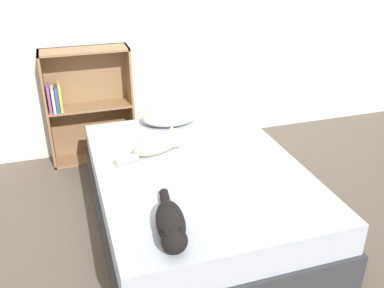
{
  "coord_description": "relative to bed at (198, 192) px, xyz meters",
  "views": [
    {
      "loc": [
        -0.86,
        -2.55,
        1.97
      ],
      "look_at": [
        0.0,
        0.15,
        0.56
      ],
      "focal_mm": 40.0,
      "sensor_mm": 36.0,
      "label": 1
    }
  ],
  "objects": [
    {
      "name": "bed",
      "position": [
        0.0,
        0.0,
        0.0
      ],
      "size": [
        1.48,
        1.98,
        0.46
      ],
      "color": "#333338",
      "rests_on": "ground_plane"
    },
    {
      "name": "wall_back",
      "position": [
        0.0,
        1.39,
        1.02
      ],
      "size": [
        8.0,
        0.06,
        2.5
      ],
      "color": "white",
      "rests_on": "ground_plane"
    },
    {
      "name": "cat_light",
      "position": [
        -0.21,
        0.29,
        0.3
      ],
      "size": [
        0.57,
        0.29,
        0.17
      ],
      "rotation": [
        0.0,
        0.0,
        0.35
      ],
      "color": "beige",
      "rests_on": "bed"
    },
    {
      "name": "bookshelf",
      "position": [
        -0.66,
        1.27,
        0.32
      ],
      "size": [
        0.77,
        0.26,
        1.06
      ],
      "color": "#8E6B47",
      "rests_on": "ground_plane"
    },
    {
      "name": "cat_dark",
      "position": [
        -0.39,
        -0.7,
        0.3
      ],
      "size": [
        0.22,
        0.6,
        0.16
      ],
      "rotation": [
        0.0,
        0.0,
        4.57
      ],
      "color": "black",
      "rests_on": "bed"
    },
    {
      "name": "pillow",
      "position": [
        0.0,
        0.79,
        0.3
      ],
      "size": [
        0.49,
        0.35,
        0.13
      ],
      "color": "beige",
      "rests_on": "bed"
    },
    {
      "name": "ground_plane",
      "position": [
        0.0,
        0.0,
        -0.23
      ],
      "size": [
        8.0,
        8.0,
        0.0
      ],
      "primitive_type": "plane",
      "color": "brown"
    }
  ]
}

